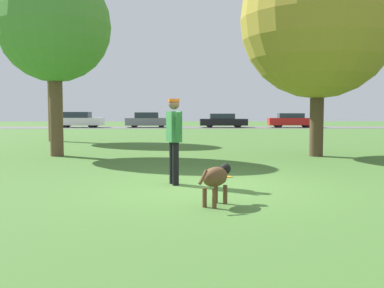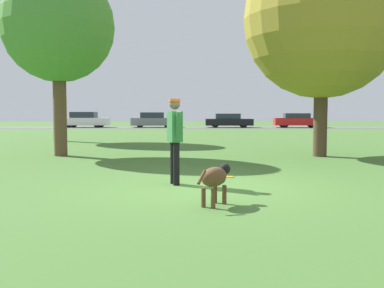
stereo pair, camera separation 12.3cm
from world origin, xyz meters
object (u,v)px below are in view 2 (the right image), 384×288
(person, at_px, (175,134))
(dog, at_px, (215,178))
(tree_near_right, at_px, (322,20))
(parked_car_white, at_px, (85,120))
(parked_car_red, at_px, (298,120))
(tree_far_left, at_px, (56,31))
(parked_car_black, at_px, (229,121))
(parked_car_grey, at_px, (153,120))
(frisbee, at_px, (229,177))
(tree_near_left, at_px, (58,27))

(person, height_order, dog, person)
(tree_near_right, height_order, parked_car_white, tree_near_right)
(parked_car_white, bearing_deg, tree_near_right, -60.46)
(tree_near_right, height_order, parked_car_red, tree_near_right)
(tree_far_left, height_order, parked_car_white, tree_far_left)
(parked_car_white, bearing_deg, person, -71.62)
(parked_car_white, xyz_separation_m, parked_car_black, (13.59, -0.38, -0.07))
(parked_car_white, distance_m, parked_car_black, 13.59)
(person, height_order, tree_far_left, tree_far_left)
(person, bearing_deg, tree_far_left, -172.33)
(parked_car_white, bearing_deg, parked_car_grey, 2.03)
(parked_car_grey, height_order, parked_car_red, parked_car_grey)
(parked_car_black, distance_m, parked_car_red, 6.45)
(parked_car_white, bearing_deg, parked_car_red, 0.60)
(parked_car_grey, xyz_separation_m, parked_car_red, (13.54, -0.59, -0.02))
(dog, height_order, frisbee, dog)
(frisbee, bearing_deg, person, -139.76)
(tree_far_left, xyz_separation_m, parked_car_black, (10.36, 19.41, -4.86))
(person, xyz_separation_m, tree_near_left, (-4.03, 6.00, 3.24))
(person, xyz_separation_m, frisbee, (1.20, 1.02, -1.03))
(frisbee, bearing_deg, tree_far_left, 120.83)
(tree_far_left, bearing_deg, dog, -65.79)
(parked_car_white, bearing_deg, tree_far_left, -78.35)
(dog, height_order, parked_car_grey, parked_car_grey)
(frisbee, relative_size, parked_car_red, 0.05)
(tree_far_left, xyz_separation_m, parked_car_white, (-3.22, 19.79, -4.79))
(tree_near_right, height_order, parked_car_grey, tree_near_right)
(frisbee, distance_m, parked_car_white, 34.23)
(person, distance_m, parked_car_red, 34.48)
(tree_far_left, bearing_deg, person, -65.06)
(frisbee, bearing_deg, tree_near_right, 54.15)
(parked_car_grey, bearing_deg, tree_near_left, -94.06)
(tree_near_right, distance_m, tree_near_left, 8.66)
(parked_car_black, xyz_separation_m, parked_car_red, (6.44, -0.24, 0.03))
(person, height_order, frisbee, person)
(tree_far_left, relative_size, parked_car_red, 1.69)
(tree_far_left, relative_size, parked_car_white, 1.70)
(parked_car_white, bearing_deg, dog, -71.44)
(person, relative_size, tree_near_right, 0.25)
(parked_car_black, bearing_deg, tree_far_left, -117.73)
(person, height_order, parked_car_black, person)
(tree_near_left, bearing_deg, parked_car_red, 61.69)
(parked_car_grey, bearing_deg, frisbee, -84.57)
(parked_car_black, bearing_deg, parked_car_white, 178.76)
(tree_near_left, distance_m, parked_car_grey, 27.69)
(parked_car_red, bearing_deg, parked_car_white, -179.13)
(parked_car_black, height_order, parked_car_red, parked_car_red)
(dog, bearing_deg, tree_far_left, 54.70)
(frisbee, distance_m, tree_far_left, 15.76)
(tree_near_right, bearing_deg, parked_car_white, 117.15)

